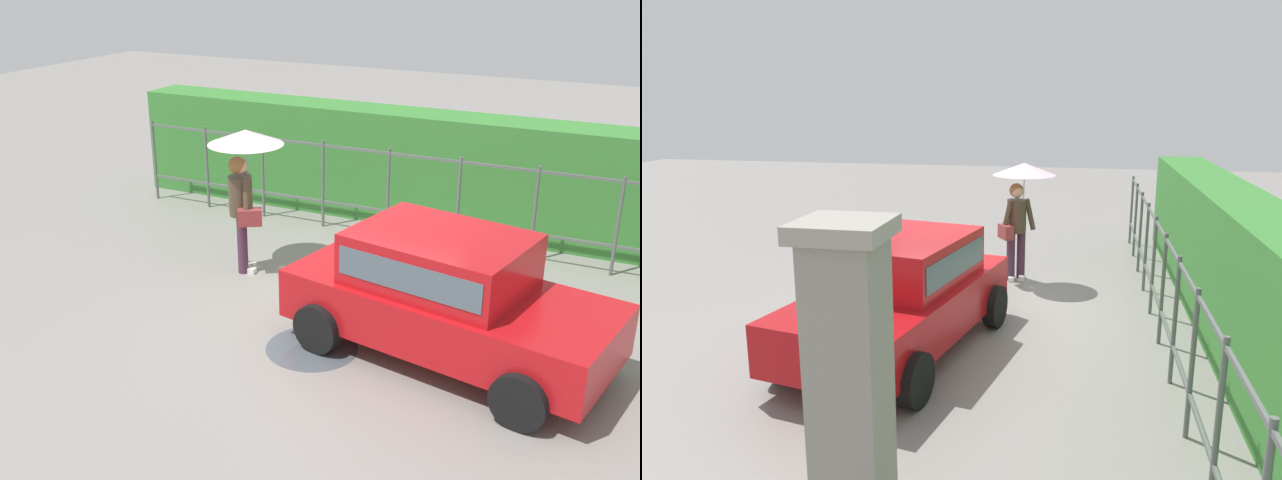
% 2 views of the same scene
% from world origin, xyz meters
% --- Properties ---
extents(ground_plane, '(40.00, 40.00, 0.00)m').
position_xyz_m(ground_plane, '(0.00, 0.00, 0.00)').
color(ground_plane, gray).
extents(car, '(3.95, 2.42, 1.48)m').
position_xyz_m(car, '(1.45, -0.50, 0.80)').
color(car, '#B71116').
rests_on(car, ground).
extents(pedestrian, '(1.08, 1.08, 2.09)m').
position_xyz_m(pedestrian, '(-1.90, 0.64, 1.60)').
color(pedestrian, '#47283D').
rests_on(pedestrian, ground).
extents(fence_section, '(11.72, 0.05, 1.50)m').
position_xyz_m(fence_section, '(0.64, 2.77, 0.82)').
color(fence_section, '#59605B').
rests_on(fence_section, ground).
extents(hedge_row, '(12.67, 0.90, 1.90)m').
position_xyz_m(hedge_row, '(0.64, 3.76, 0.95)').
color(hedge_row, '#387F33').
rests_on(hedge_row, ground).
extents(puddle_near, '(1.11, 1.11, 0.00)m').
position_xyz_m(puddle_near, '(0.04, -1.07, 0.00)').
color(puddle_near, '#4C545B').
rests_on(puddle_near, ground).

